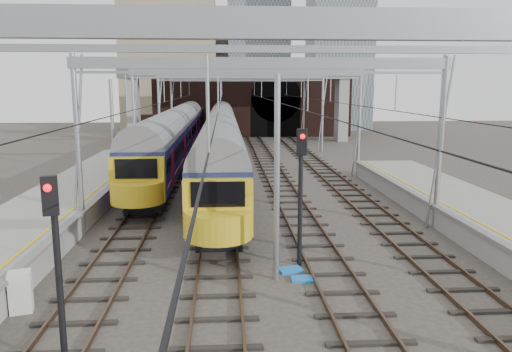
{
  "coord_description": "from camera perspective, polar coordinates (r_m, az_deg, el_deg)",
  "views": [
    {
      "loc": [
        -1.73,
        -14.32,
        6.6
      ],
      "look_at": [
        -0.26,
        8.94,
        2.4
      ],
      "focal_mm": 35.0,
      "sensor_mm": 36.0,
      "label": 1
    }
  ],
  "objects": [
    {
      "name": "tracks",
      "position": [
        30.1,
        -0.23,
        -2.41
      ],
      "size": [
        14.4,
        80.0,
        0.22
      ],
      "color": "#4C3828",
      "rests_on": "ground"
    },
    {
      "name": "signal_near_left",
      "position": [
        11.94,
        -21.89,
        -8.12
      ],
      "size": [
        0.37,
        0.46,
        4.74
      ],
      "rotation": [
        0.0,
        0.0,
        0.25
      ],
      "color": "black",
      "rests_on": "ground"
    },
    {
      "name": "train_second",
      "position": [
        48.15,
        -8.72,
        5.16
      ],
      "size": [
        2.74,
        47.55,
        4.73
      ],
      "color": "black",
      "rests_on": "ground"
    },
    {
      "name": "equip_cover_b",
      "position": [
        18.41,
        3.96,
        -10.66
      ],
      "size": [
        0.95,
        0.77,
        0.1
      ],
      "primitive_type": "cube",
      "rotation": [
        0.0,
        0.0,
        0.24
      ],
      "color": "blue",
      "rests_on": "ground"
    },
    {
      "name": "retaining_wall",
      "position": [
        66.36,
        -0.91,
        8.26
      ],
      "size": [
        28.0,
        2.75,
        9.0
      ],
      "color": "black",
      "rests_on": "ground"
    },
    {
      "name": "ground",
      "position": [
        15.86,
        3.07,
        -14.4
      ],
      "size": [
        160.0,
        160.0,
        0.0
      ],
      "primitive_type": "plane",
      "color": "#38332D",
      "rests_on": "ground"
    },
    {
      "name": "overbridge",
      "position": [
        60.35,
        -2.0,
        10.85
      ],
      "size": [
        28.0,
        3.0,
        9.25
      ],
      "color": "gray",
      "rests_on": "ground"
    },
    {
      "name": "train_main",
      "position": [
        49.66,
        -3.93,
        5.39
      ],
      "size": [
        2.72,
        62.87,
        4.7
      ],
      "color": "black",
      "rests_on": "ground"
    },
    {
      "name": "city_skyline",
      "position": [
        85.56,
        -0.62,
        17.27
      ],
      "size": [
        37.5,
        27.5,
        60.0
      ],
      "color": "tan",
      "rests_on": "ground"
    },
    {
      "name": "signal_near_centre",
      "position": [
        18.12,
        5.15,
        -0.62
      ],
      "size": [
        0.4,
        0.48,
        5.12
      ],
      "rotation": [
        0.0,
        0.0,
        -0.33
      ],
      "color": "black",
      "rests_on": "ground"
    },
    {
      "name": "relay_cabinet",
      "position": [
        16.63,
        -25.32,
        -11.88
      ],
      "size": [
        0.74,
        0.66,
        1.25
      ],
      "primitive_type": "cube",
      "rotation": [
        0.0,
        0.0,
        0.26
      ],
      "color": "silver",
      "rests_on": "ground"
    },
    {
      "name": "overhead_line",
      "position": [
        35.84,
        -0.86,
        10.17
      ],
      "size": [
        16.8,
        80.0,
        8.0
      ],
      "color": "gray",
      "rests_on": "ground"
    },
    {
      "name": "equip_cover_a",
      "position": [
        22.28,
        -3.95,
        -6.93
      ],
      "size": [
        0.83,
        0.67,
        0.09
      ],
      "primitive_type": "cube",
      "rotation": [
        0.0,
        0.0,
        0.25
      ],
      "color": "blue",
      "rests_on": "ground"
    },
    {
      "name": "equip_cover_c",
      "position": [
        17.64,
        5.42,
        -11.65
      ],
      "size": [
        0.84,
        0.61,
        0.1
      ],
      "primitive_type": "cube",
      "rotation": [
        0.0,
        0.0,
        -0.05
      ],
      "color": "blue",
      "rests_on": "ground"
    }
  ]
}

